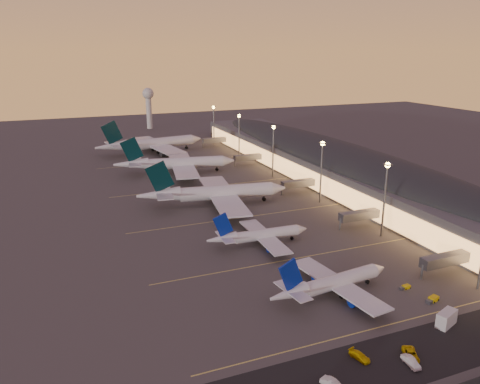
# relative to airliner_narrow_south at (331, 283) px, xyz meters

# --- Properties ---
(ground) EXTENTS (700.00, 700.00, 0.00)m
(ground) POSITION_rel_airliner_narrow_south_xyz_m (2.32, 28.14, -3.43)
(ground) COLOR #484543
(airliner_narrow_south) EXTENTS (37.17, 33.42, 13.27)m
(airliner_narrow_south) POSITION_rel_airliner_narrow_south_xyz_m (0.00, 0.00, 0.00)
(airliner_narrow_south) COLOR silver
(airliner_narrow_south) RESTS_ON ground
(airliner_narrow_north) EXTENTS (34.91, 31.15, 12.49)m
(airliner_narrow_north) POSITION_rel_airliner_narrow_south_xyz_m (-3.74, 37.25, -0.20)
(airliner_narrow_north) COLOR silver
(airliner_narrow_north) RESTS_ON ground
(airliner_wide_near) EXTENTS (61.83, 56.90, 19.80)m
(airliner_wide_near) POSITION_rel_airliner_narrow_south_xyz_m (-3.74, 81.69, 1.67)
(airliner_wide_near) COLOR silver
(airliner_wide_near) RESTS_ON ground
(airliner_wide_mid) EXTENTS (61.85, 57.06, 19.84)m
(airliner_wide_mid) POSITION_rel_airliner_narrow_south_xyz_m (-4.98, 138.34, 1.68)
(airliner_wide_mid) COLOR silver
(airliner_wide_mid) RESTS_ON ground
(airliner_wide_far) EXTENTS (68.50, 63.12, 21.96)m
(airliner_wide_far) POSITION_rel_airliner_narrow_south_xyz_m (-6.26, 192.73, 2.22)
(airliner_wide_far) COLOR silver
(airliner_wide_far) RESTS_ON ground
(terminal_building) EXTENTS (56.35, 255.00, 17.46)m
(terminal_building) POSITION_rel_airliner_narrow_south_xyz_m (64.16, 100.61, 5.35)
(terminal_building) COLOR #4B4C50
(terminal_building) RESTS_ON ground
(light_masts) EXTENTS (2.20, 217.20, 25.90)m
(light_masts) POSITION_rel_airliner_narrow_south_xyz_m (38.32, 93.14, 14.12)
(light_masts) COLOR slate
(light_masts) RESTS_ON ground
(radar_tower) EXTENTS (9.00, 9.00, 32.50)m
(radar_tower) POSITION_rel_airliner_narrow_south_xyz_m (12.32, 288.14, 18.44)
(radar_tower) COLOR silver
(radar_tower) RESTS_ON ground
(service_lane) EXTENTS (260.00, 16.00, 0.01)m
(service_lane) POSITION_rel_airliner_narrow_south_xyz_m (2.32, -27.86, -3.42)
(service_lane) COLOR black
(service_lane) RESTS_ON ground
(lane_markings) EXTENTS (90.00, 180.36, 0.00)m
(lane_markings) POSITION_rel_airliner_narrow_south_xyz_m (2.32, 68.14, -3.42)
(lane_markings) COLOR #D8C659
(lane_markings) RESTS_ON ground
(baggage_tug_a) EXTENTS (4.28, 2.66, 1.19)m
(baggage_tug_a) POSITION_rel_airliner_narrow_south_xyz_m (22.19, -12.45, -2.89)
(baggage_tug_a) COLOR #E0BC05
(baggage_tug_a) RESTS_ON ground
(baggage_tug_b) EXTENTS (3.29, 1.62, 0.95)m
(baggage_tug_b) POSITION_rel_airliner_narrow_south_xyz_m (20.34, -4.56, -3.00)
(baggage_tug_b) COLOR #E0BC05
(baggage_tug_b) RESTS_ON ground
(catering_truck_a) EXTENTS (6.82, 4.50, 3.58)m
(catering_truck_a) POSITION_rel_airliner_narrow_south_xyz_m (17.33, -21.90, -1.75)
(catering_truck_a) COLOR silver
(catering_truck_a) RESTS_ON ground
(service_van_b) EXTENTS (3.16, 5.16, 1.40)m
(service_van_b) POSITION_rel_airliner_narrow_south_xyz_m (-8.87, -24.72, -2.73)
(service_van_b) COLOR #E0BC05
(service_van_b) RESTS_ON ground
(service_van_c) EXTENTS (2.03, 4.88, 1.57)m
(service_van_c) POSITION_rel_airliner_narrow_south_xyz_m (-0.45, -30.26, -2.65)
(service_van_c) COLOR silver
(service_van_c) RESTS_ON ground
(service_van_d) EXTENTS (4.88, 6.21, 1.57)m
(service_van_d) POSITION_rel_airliner_narrow_south_xyz_m (1.17, -28.37, -2.65)
(service_van_d) COLOR #E0BC05
(service_van_d) RESTS_ON ground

